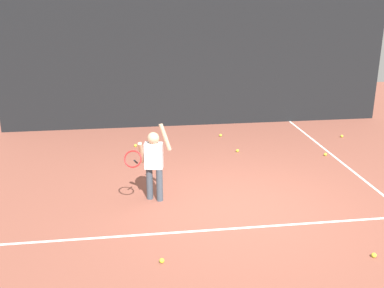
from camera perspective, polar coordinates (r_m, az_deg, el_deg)
name	(u,v)px	position (r m, az deg, el deg)	size (l,w,h in m)	color
ground_plane	(240,206)	(7.66, 6.06, -7.79)	(20.00, 20.00, 0.00)	brown
court_line_baseline	(251,227)	(7.04, 7.45, -10.32)	(9.00, 0.05, 0.00)	white
court_line_sideline	(358,175)	(9.41, 20.11, -3.70)	(0.05, 9.00, 0.00)	white
back_fence_windscreen	(197,61)	(11.85, 0.60, 10.40)	(10.03, 0.08, 3.41)	black
fence_post_1	(196,58)	(11.90, 0.56, 10.80)	(0.09, 0.09, 3.56)	slate
fence_post_2	(373,54)	(13.50, 21.82, 10.42)	(0.09, 0.09, 3.56)	slate
tennis_player	(153,160)	(7.58, -4.91, -2.03)	(0.80, 0.57, 1.35)	#3F4C59
tennis_ball_0	(162,261)	(6.17, -3.81, -14.40)	(0.07, 0.07, 0.07)	#CCE033
tennis_ball_1	(136,146)	(10.51, -7.10, -0.19)	(0.07, 0.07, 0.07)	#CCE033
tennis_ball_2	(238,151)	(10.15, 5.73, -0.83)	(0.07, 0.07, 0.07)	#CCE033
tennis_ball_3	(221,135)	(11.20, 3.60, 1.11)	(0.07, 0.07, 0.07)	#CCE033
tennis_ball_4	(342,136)	(11.71, 18.30, 0.96)	(0.07, 0.07, 0.07)	#CCE033
tennis_ball_5	(374,255)	(6.72, 21.87, -12.82)	(0.07, 0.07, 0.07)	#CCE033
tennis_ball_8	(325,154)	(10.28, 16.40, -1.26)	(0.07, 0.07, 0.07)	#CCE033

